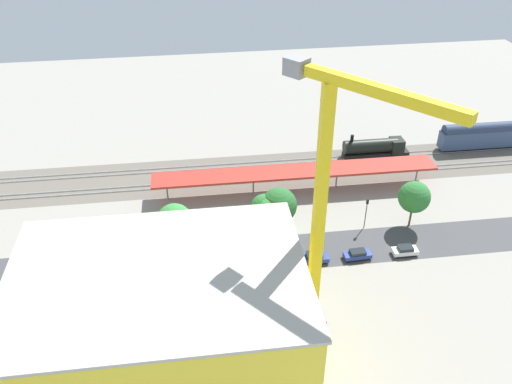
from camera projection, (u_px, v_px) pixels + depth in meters
ground_plane at (283, 232)px, 91.57m from camera, size 193.75×193.75×0.00m
rail_bed at (265, 172)px, 108.66m from camera, size 121.28×16.02×0.01m
street_asphalt at (290, 252)px, 87.06m from camera, size 121.21×10.68×0.01m
track_rails at (265, 171)px, 108.57m from camera, size 121.09×9.58×0.12m
platform_canopy_near at (296, 171)px, 100.46m from camera, size 54.51×6.21×4.49m
locomotive at (376, 148)px, 113.22m from camera, size 14.30×3.22×5.34m
passenger_coach at (483, 135)px, 115.40m from camera, size 19.02×3.13×6.11m
parked_car_0 at (405, 251)px, 86.22m from camera, size 4.15×1.88×1.61m
parked_car_1 at (357, 255)px, 85.39m from camera, size 4.53×1.89×1.56m
parked_car_2 at (314, 258)px, 84.65m from camera, size 4.66×1.99×1.73m
parked_car_3 at (262, 265)px, 83.12m from camera, size 4.07×1.94×1.78m
parked_car_4 at (214, 271)px, 82.15m from camera, size 4.31×1.76×1.61m
parked_car_5 at (163, 276)px, 81.04m from camera, size 4.72×1.89×1.67m
construction_building at (164, 325)px, 63.43m from camera, size 33.71×23.99×15.68m
construction_roof_slab at (157, 275)px, 59.03m from camera, size 34.32×24.60×0.40m
tower_crane at (327, 199)px, 62.62m from camera, size 14.67×17.38×36.96m
box_truck_0 at (110, 274)px, 80.27m from camera, size 10.07×2.48×3.14m
box_truck_1 at (147, 269)px, 81.11m from camera, size 8.56×3.03×3.41m
box_truck_2 at (219, 268)px, 81.26m from camera, size 9.56×3.23×3.51m
street_tree_0 at (175, 222)px, 85.42m from camera, size 5.99×5.99×8.20m
street_tree_1 at (127, 228)px, 85.49m from camera, size 4.73×4.73×6.60m
street_tree_2 at (270, 211)px, 88.11m from camera, size 5.02×5.02×7.57m
street_tree_3 at (414, 197)px, 90.17m from camera, size 5.52×5.52×8.65m
street_tree_4 at (265, 208)px, 88.83m from camera, size 4.90×4.90×7.54m
street_tree_5 at (279, 205)px, 88.67m from camera, size 6.13×6.13×8.61m
traffic_light at (366, 209)px, 90.56m from camera, size 0.50×0.36×5.91m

